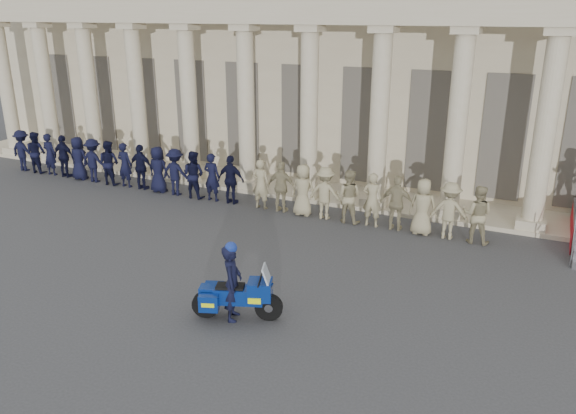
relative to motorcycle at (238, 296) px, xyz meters
The scene contains 5 objects.
ground 1.21m from the motorcycle, 134.88° to the left, with size 90.00×90.00×0.00m, color #38383A.
building 16.01m from the motorcycle, 92.78° to the left, with size 40.00×12.50×9.00m.
officer_rank 8.91m from the motorcycle, 127.76° to the left, with size 20.36×0.69×1.81m.
motorcycle is the anchor object (origin of this frame).
rider 0.38m from the motorcycle, 158.28° to the right, with size 0.64×0.77×1.90m.
Camera 1 is at (6.68, -10.55, 6.68)m, focal length 35.00 mm.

